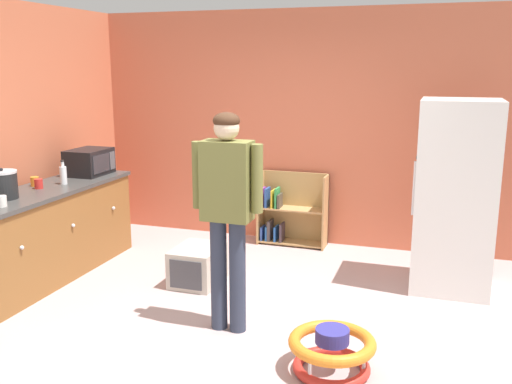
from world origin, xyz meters
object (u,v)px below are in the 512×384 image
object	(u,v)px
orange_cup	(35,182)
red_cup	(39,184)
standing_person	(227,203)
clear_bottle	(63,175)
crock_pot	(3,185)
pet_carrier	(198,265)
microwave	(89,162)
refrigerator	(455,197)
white_cup	(2,201)
bookshelf	(289,213)
kitchen_counter	(47,233)
baby_walker	(332,351)

from	to	relation	value
orange_cup	red_cup	world-z (taller)	same
standing_person	orange_cup	size ratio (longest dim) A/B	18.29
standing_person	clear_bottle	world-z (taller)	standing_person
orange_cup	crock_pot	bearing A→B (deg)	-80.12
pet_carrier	microwave	size ratio (longest dim) A/B	1.15
crock_pot	refrigerator	bearing A→B (deg)	19.91
clear_bottle	standing_person	bearing A→B (deg)	-20.73
crock_pot	white_cup	world-z (taller)	crock_pot
bookshelf	standing_person	world-z (taller)	standing_person
refrigerator	clear_bottle	bearing A→B (deg)	-169.54
clear_bottle	red_cup	world-z (taller)	clear_bottle
standing_person	red_cup	bearing A→B (deg)	166.32
bookshelf	red_cup	bearing A→B (deg)	-138.58
microwave	clear_bottle	world-z (taller)	microwave
clear_bottle	orange_cup	bearing A→B (deg)	-140.46
pet_carrier	kitchen_counter	bearing A→B (deg)	-168.57
baby_walker	pet_carrier	size ratio (longest dim) A/B	1.09
orange_cup	red_cup	bearing A→B (deg)	-36.56
pet_carrier	refrigerator	bearing A→B (deg)	15.59
kitchen_counter	clear_bottle	world-z (taller)	clear_bottle
bookshelf	standing_person	size ratio (longest dim) A/B	0.49
clear_bottle	white_cup	bearing A→B (deg)	-84.91
standing_person	crock_pot	distance (m)	2.19
kitchen_counter	baby_walker	bearing A→B (deg)	-16.96
pet_carrier	red_cup	world-z (taller)	red_cup
refrigerator	microwave	xyz separation A→B (m)	(-3.80, -0.17, 0.15)
crock_pot	microwave	bearing A→B (deg)	86.82
refrigerator	orange_cup	size ratio (longest dim) A/B	18.74
kitchen_counter	crock_pot	bearing A→B (deg)	-98.12
clear_bottle	red_cup	bearing A→B (deg)	-111.24
kitchen_counter	red_cup	size ratio (longest dim) A/B	23.09
baby_walker	orange_cup	world-z (taller)	orange_cup
baby_walker	kitchen_counter	bearing A→B (deg)	163.04
standing_person	orange_cup	bearing A→B (deg)	165.02
bookshelf	orange_cup	bearing A→B (deg)	-141.38
baby_walker	white_cup	xyz separation A→B (m)	(-2.90, 0.22, 0.79)
crock_pot	red_cup	bearing A→B (deg)	87.81
microwave	crock_pot	bearing A→B (deg)	-93.18
kitchen_counter	microwave	bearing A→B (deg)	89.72
pet_carrier	microwave	world-z (taller)	microwave
refrigerator	white_cup	distance (m)	4.02
red_cup	clear_bottle	bearing A→B (deg)	68.76
clear_bottle	orange_cup	size ratio (longest dim) A/B	2.59
pet_carrier	white_cup	size ratio (longest dim) A/B	5.81
refrigerator	baby_walker	world-z (taller)	refrigerator
pet_carrier	clear_bottle	distance (m)	1.65
bookshelf	red_cup	size ratio (longest dim) A/B	8.95
microwave	pet_carrier	bearing A→B (deg)	-18.02
pet_carrier	crock_pot	world-z (taller)	crock_pot
clear_bottle	red_cup	size ratio (longest dim) A/B	2.59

